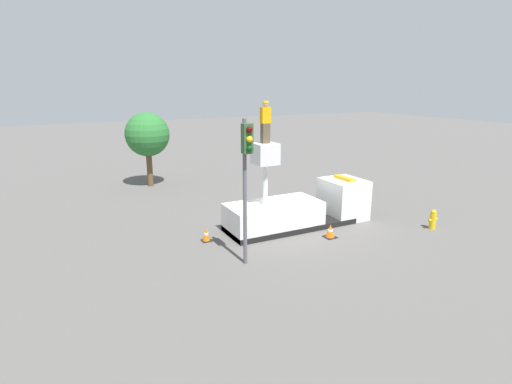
# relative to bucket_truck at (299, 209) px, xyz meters

# --- Properties ---
(ground_plane) EXTENTS (120.00, 120.00, 0.00)m
(ground_plane) POSITION_rel_bucket_truck_xyz_m (-0.46, 0.00, -0.79)
(ground_plane) COLOR #565451
(bucket_truck) EXTENTS (6.94, 2.09, 3.96)m
(bucket_truck) POSITION_rel_bucket_truck_xyz_m (0.00, 0.00, 0.00)
(bucket_truck) COLOR black
(bucket_truck) RESTS_ON ground
(worker) EXTENTS (0.40, 0.26, 1.75)m
(worker) POSITION_rel_bucket_truck_xyz_m (-1.80, 0.00, 4.05)
(worker) COLOR brown
(worker) RESTS_ON bucket_truck
(traffic_light_pole) EXTENTS (0.34, 0.57, 5.26)m
(traffic_light_pole) POSITION_rel_bucket_truck_xyz_m (-4.00, -2.72, 2.94)
(traffic_light_pole) COLOR #515156
(traffic_light_pole) RESTS_ON ground
(fire_hydrant) EXTENTS (0.52, 0.28, 0.91)m
(fire_hydrant) POSITION_rel_bucket_truck_xyz_m (5.16, -3.16, -0.35)
(fire_hydrant) COLOR gold
(fire_hydrant) RESTS_ON ground
(traffic_cone_rear) EXTENTS (0.41, 0.41, 0.57)m
(traffic_cone_rear) POSITION_rel_bucket_truck_xyz_m (-4.52, 0.13, -0.52)
(traffic_cone_rear) COLOR black
(traffic_cone_rear) RESTS_ON ground
(traffic_cone_curbside) EXTENTS (0.49, 0.49, 0.58)m
(traffic_cone_curbside) POSITION_rel_bucket_truck_xyz_m (0.36, -1.91, -0.51)
(traffic_cone_curbside) COLOR black
(traffic_cone_curbside) RESTS_ON ground
(tree_left_bg) EXTENTS (2.76, 2.76, 4.71)m
(tree_left_bg) POSITION_rel_bucket_truck_xyz_m (-4.46, 10.72, 2.52)
(tree_left_bg) COLOR brown
(tree_left_bg) RESTS_ON ground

